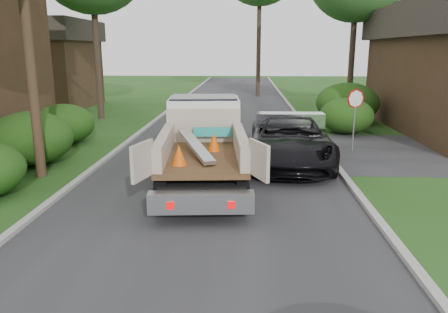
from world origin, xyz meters
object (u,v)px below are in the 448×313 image
Objects in this scene: stop_sign at (355,107)px; utility_pole at (25,6)px; house_left_far at (36,63)px; black_pickup at (290,140)px; flatbed_truck at (204,136)px.

stop_sign is 0.25× the size of utility_pole.
house_left_far is 22.02m from black_pickup.
utility_pole reaches higher than stop_sign.
house_left_far is 1.15× the size of flatbed_truck.
utility_pole is at bearing -64.77° from house_left_far.
utility_pole is at bearing -159.38° from stop_sign.
stop_sign reaches higher than flatbed_truck.
flatbed_truck is 3.46m from black_pickup.
flatbed_truck is at bearing -143.60° from black_pickup.
stop_sign is 22.81m from house_left_far.
house_left_far is at bearing 140.46° from black_pickup.
utility_pole reaches higher than house_left_far.
stop_sign is 0.40× the size of black_pickup.
black_pickup is at bearing -144.24° from stop_sign.
black_pickup is (8.03, 2.11, -4.32)m from utility_pole.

